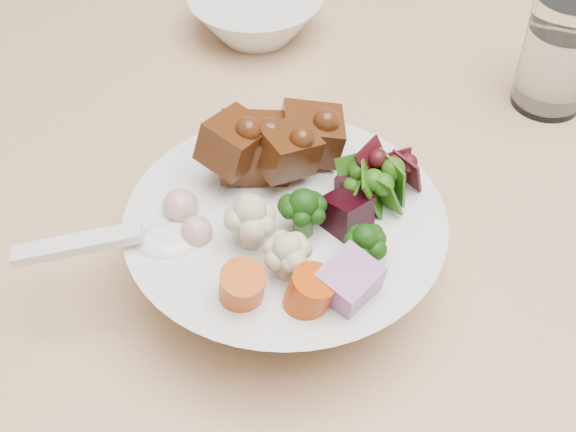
{
  "coord_description": "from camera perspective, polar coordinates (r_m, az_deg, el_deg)",
  "views": [
    {
      "loc": [
        -0.44,
        -0.31,
        1.29
      ],
      "look_at": [
        -0.38,
        0.09,
        0.88
      ],
      "focal_mm": 50.0,
      "sensor_mm": 36.0,
      "label": 1
    }
  ],
  "objects": [
    {
      "name": "water_glass",
      "position": [
        0.8,
        18.64,
        10.71
      ],
      "size": [
        0.07,
        0.07,
        0.11
      ],
      "color": "white",
      "rests_on": "dining_table"
    },
    {
      "name": "side_bowl",
      "position": [
        0.87,
        -2.29,
        14.09
      ],
      "size": [
        0.14,
        0.14,
        0.05
      ],
      "primitive_type": null,
      "color": "white",
      "rests_on": "dining_table"
    },
    {
      "name": "chair_far",
      "position": [
        1.45,
        2.49,
        9.92
      ],
      "size": [
        0.43,
        0.43,
        0.79
      ],
      "rotation": [
        0.0,
        0.0,
        0.22
      ],
      "color": "tan",
      "rests_on": "ground"
    },
    {
      "name": "soup_spoon",
      "position": [
        0.57,
        -10.16,
        -1.91
      ],
      "size": [
        0.13,
        0.04,
        0.03
      ],
      "rotation": [
        0.0,
        0.0,
        -0.01
      ],
      "color": "white",
      "rests_on": "food_bowl"
    },
    {
      "name": "food_bowl",
      "position": [
        0.6,
        -0.03,
        -1.91
      ],
      "size": [
        0.23,
        0.23,
        0.13
      ],
      "color": "white",
      "rests_on": "dining_table"
    },
    {
      "name": "dining_table",
      "position": [
        0.8,
        14.92,
        -1.29
      ],
      "size": [
        1.73,
        0.98,
        0.81
      ],
      "rotation": [
        0.0,
        0.0,
        0.0
      ],
      "color": "tan",
      "rests_on": "ground"
    }
  ]
}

